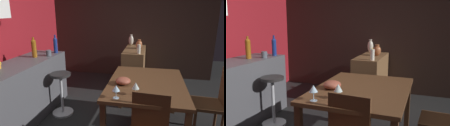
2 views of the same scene
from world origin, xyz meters
The scene contains 15 objects.
wall_side_right centered at (2.55, 0.30, 1.30)m, with size 0.10×4.40×2.60m, color #33231E.
dining_table centered at (0.13, -0.42, 0.66)m, with size 1.31×0.98×0.74m.
kitchen_counter centered at (-0.04, 1.44, 0.45)m, with size 2.10×0.60×0.90m, color #4C4C51.
sideboard_cabinet centered at (1.92, -0.10, 0.41)m, with size 1.10×0.44×0.82m, color brown.
chair_by_doorway centered at (0.23, -1.30, 0.51)m, with size 0.42×0.42×0.94m.
bar_stool centered at (0.35, 0.92, 0.37)m, with size 0.34×0.34×0.70m.
wine_glass_left centered at (-0.30, -0.31, 0.85)m, with size 0.08×0.08×0.15m.
wine_glass_right centered at (-0.42, -0.11, 0.85)m, with size 0.08×0.08×0.15m.
fruit_bowl centered at (-0.01, -0.13, 0.79)m, with size 0.19×0.19×0.09m, color #9E4C38.
wine_bottle_cobalt centered at (0.87, 1.25, 1.05)m, with size 0.07×0.07×0.33m.
wine_bottle_amber centered at (0.49, 1.43, 1.06)m, with size 0.08×0.08×0.33m.
cup_slate centered at (0.63, 1.25, 0.95)m, with size 0.12×0.09×0.10m.
pillar_candle_tall centered at (1.48, -0.22, 0.91)m, with size 0.07×0.07×0.21m.
vase_ceramic_ivory centered at (2.38, 0.04, 0.94)m, with size 0.12×0.12×0.26m.
vase_copper centered at (1.99, -0.19, 0.91)m, with size 0.14×0.14×0.20m.
Camera 1 is at (-2.30, -0.45, 1.66)m, focal length 31.02 mm.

